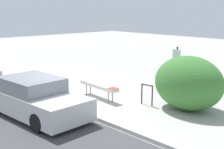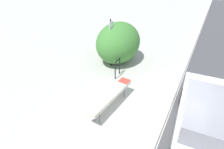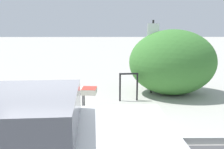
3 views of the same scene
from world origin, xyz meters
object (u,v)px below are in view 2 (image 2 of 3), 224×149
object	(u,v)px
bike_rack	(117,66)
sign_post	(111,39)
bench	(111,95)
parked_car_near	(213,125)

from	to	relation	value
bike_rack	sign_post	distance (m)	1.41
bike_rack	sign_post	xyz separation A→B (m)	(0.78, 0.77, 0.88)
bike_rack	bench	bearing A→B (deg)	-158.93
parked_car_near	bike_rack	bearing A→B (deg)	59.94
bike_rack	parked_car_near	xyz separation A→B (m)	(-1.90, -3.83, 0.12)
parked_car_near	bench	bearing A→B (deg)	88.06
sign_post	parked_car_near	size ratio (longest dim) A/B	0.51
bench	bike_rack	bearing A→B (deg)	25.29
parked_car_near	sign_post	bearing A→B (deg)	56.07
bench	sign_post	xyz separation A→B (m)	(2.77, 1.54, 0.85)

